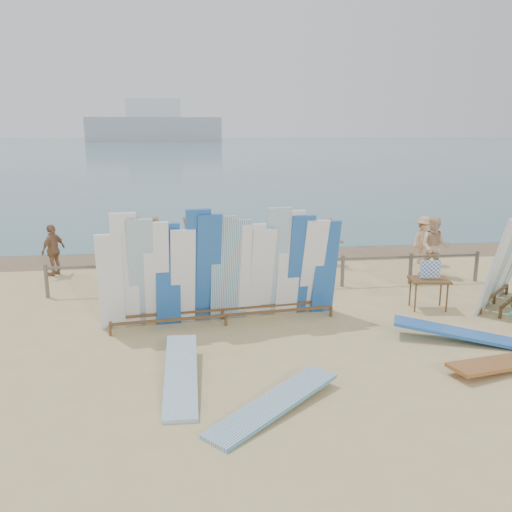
{
  "coord_description": "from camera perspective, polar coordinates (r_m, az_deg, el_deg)",
  "views": [
    {
      "loc": [
        -2.32,
        -11.26,
        4.35
      ],
      "look_at": [
        -0.52,
        2.51,
        1.07
      ],
      "focal_mm": 38.0,
      "sensor_mm": 36.0,
      "label": 1
    }
  ],
  "objects": [
    {
      "name": "fence",
      "position": [
        14.91,
        1.73,
        -1.16
      ],
      "size": [
        12.08,
        0.08,
        0.9
      ],
      "color": "#675B4D",
      "rests_on": "ground"
    },
    {
      "name": "flat_board_e",
      "position": [
        8.92,
        1.91,
        -15.91
      ],
      "size": [
        2.41,
        2.18,
        0.22
      ],
      "primitive_type": "cube",
      "rotation": [
        0.06,
        0.0,
        -0.86
      ],
      "color": "silver",
      "rests_on": "ground"
    },
    {
      "name": "beachgoer_8",
      "position": [
        17.03,
        18.3,
        0.92
      ],
      "size": [
        0.97,
        0.78,
        1.81
      ],
      "primitive_type": "imported",
      "rotation": [
        0.0,
        0.0,
        5.8
      ],
      "color": "beige",
      "rests_on": "ground"
    },
    {
      "name": "beach_chair_right",
      "position": [
        16.19,
        6.2,
        -1.47
      ],
      "size": [
        0.58,
        0.6,
        0.85
      ],
      "rotation": [
        0.0,
        0.0,
        0.08
      ],
      "color": "#AD1228",
      "rests_on": "ground"
    },
    {
      "name": "stroller",
      "position": [
        15.88,
        6.01,
        -1.23
      ],
      "size": [
        0.51,
        0.72,
        0.97
      ],
      "rotation": [
        0.0,
        0.0,
        -0.03
      ],
      "color": "#AD1228",
      "rests_on": "ground"
    },
    {
      "name": "beachgoer_1",
      "position": [
        16.06,
        -10.55,
        0.76
      ],
      "size": [
        0.76,
        0.57,
        1.86
      ],
      "primitive_type": "imported",
      "rotation": [
        0.0,
        0.0,
        5.96
      ],
      "color": "#8C6042",
      "rests_on": "ground"
    },
    {
      "name": "flat_board_a",
      "position": [
        9.82,
        -7.87,
        -13.15
      ],
      "size": [
        0.59,
        2.7,
        0.38
      ],
      "primitive_type": "cube",
      "rotation": [
        0.11,
        0.0,
        -0.01
      ],
      "color": "#80B0CD",
      "rests_on": "ground"
    },
    {
      "name": "beachgoer_6",
      "position": [
        15.57,
        3.85,
        -0.05
      ],
      "size": [
        0.74,
        0.81,
        1.53
      ],
      "primitive_type": "imported",
      "rotation": [
        0.0,
        0.0,
        0.92
      ],
      "color": "tan",
      "rests_on": "ground"
    },
    {
      "name": "beachgoer_9",
      "position": [
        18.55,
        17.23,
        1.62
      ],
      "size": [
        1.1,
        0.85,
        1.58
      ],
      "primitive_type": "imported",
      "rotation": [
        0.0,
        0.0,
        0.49
      ],
      "color": "tan",
      "rests_on": "ground"
    },
    {
      "name": "ocean",
      "position": [
        139.34,
        -6.64,
        11.41
      ],
      "size": [
        320.0,
        240.0,
        0.02
      ],
      "primitive_type": "cube",
      "color": "#406873",
      "rests_on": "ground"
    },
    {
      "name": "main_surfboard_rack",
      "position": [
        12.2,
        -3.5,
        -1.64
      ],
      "size": [
        5.48,
        1.27,
        2.71
      ],
      "rotation": [
        0.0,
        0.0,
        0.11
      ],
      "color": "brown",
      "rests_on": "ground"
    },
    {
      "name": "distant_ship",
      "position": [
        191.5,
        -10.65,
        13.35
      ],
      "size": [
        45.0,
        8.0,
        14.0
      ],
      "color": "#999EA3",
      "rests_on": "ocean"
    },
    {
      "name": "beach_chair_left",
      "position": [
        15.6,
        4.68,
        -2.04
      ],
      "size": [
        0.55,
        0.57,
        0.82
      ],
      "rotation": [
        0.0,
        0.0,
        0.08
      ],
      "color": "#AD1228",
      "rests_on": "ground"
    },
    {
      "name": "wet_sand_strip",
      "position": [
        19.1,
        -0.28,
        0.12
      ],
      "size": [
        40.0,
        2.6,
        0.01
      ],
      "primitive_type": "cube",
      "color": "brown",
      "rests_on": "ground"
    },
    {
      "name": "flat_board_c",
      "position": [
        11.38,
        25.23,
        -10.54
      ],
      "size": [
        2.75,
        1.27,
        0.22
      ],
      "primitive_type": "cube",
      "rotation": [
        0.06,
        0.0,
        1.85
      ],
      "color": "#9C5D2A",
      "rests_on": "ground"
    },
    {
      "name": "beachgoer_3",
      "position": [
        16.56,
        -5.63,
        1.29
      ],
      "size": [
        1.29,
        0.96,
        1.85
      ],
      "primitive_type": "imported",
      "rotation": [
        0.0,
        0.0,
        2.7
      ],
      "color": "tan",
      "rests_on": "ground"
    },
    {
      "name": "beachgoer_5",
      "position": [
        17.85,
        7.48,
        1.61
      ],
      "size": [
        0.85,
        1.51,
        1.55
      ],
      "primitive_type": "imported",
      "rotation": [
        0.0,
        0.0,
        1.85
      ],
      "color": "beige",
      "rests_on": "ground"
    },
    {
      "name": "vendor_table",
      "position": [
        13.99,
        17.69,
        -3.72
      ],
      "size": [
        1.01,
        0.77,
        1.23
      ],
      "rotation": [
        0.0,
        0.0,
        -0.14
      ],
      "color": "brown",
      "rests_on": "ground"
    },
    {
      "name": "beachgoer_extra_1",
      "position": [
        17.41,
        -20.55,
        0.6
      ],
      "size": [
        0.8,
        0.99,
        1.56
      ],
      "primitive_type": "imported",
      "rotation": [
        0.0,
        0.0,
        4.19
      ],
      "color": "#8C6042",
      "rests_on": "ground"
    },
    {
      "name": "ground",
      "position": [
        12.29,
        3.96,
        -7.48
      ],
      "size": [
        160.0,
        160.0,
        0.0
      ],
      "primitive_type": "plane",
      "color": "tan",
      "rests_on": "ground"
    },
    {
      "name": "side_surfboard_rack",
      "position": [
        14.74,
        25.09,
        0.04
      ],
      "size": [
        2.35,
        2.22,
        2.85
      ],
      "rotation": [
        0.0,
        0.0,
        0.74
      ],
      "color": "brown",
      "rests_on": "ground"
    },
    {
      "name": "beachgoer_2",
      "position": [
        16.22,
        -7.06,
        1.04
      ],
      "size": [
        0.57,
        0.97,
        1.87
      ],
      "primitive_type": "imported",
      "rotation": [
        0.0,
        0.0,
        4.56
      ],
      "color": "beige",
      "rests_on": "ground"
    },
    {
      "name": "beachgoer_11",
      "position": [
        17.94,
        -12.52,
        1.62
      ],
      "size": [
        1.07,
        1.59,
        1.64
      ],
      "primitive_type": "imported",
      "rotation": [
        0.0,
        0.0,
        4.3
      ],
      "color": "beige",
      "rests_on": "ground"
    },
    {
      "name": "flat_board_d",
      "position": [
        12.23,
        20.6,
        -8.44
      ],
      "size": [
        2.7,
        1.56,
        0.38
      ],
      "primitive_type": "cube",
      "rotation": [
        0.12,
        0.0,
        1.17
      ],
      "color": "#235BB0",
      "rests_on": "ground"
    }
  ]
}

